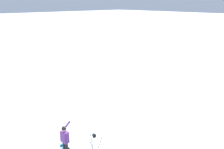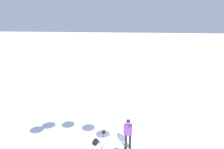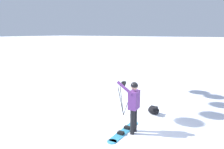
% 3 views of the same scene
% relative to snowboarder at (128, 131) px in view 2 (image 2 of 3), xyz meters
% --- Properties ---
extents(ground_plane, '(300.00, 300.00, 0.00)m').
position_rel_snowboarder_xyz_m(ground_plane, '(-0.44, -0.34, -1.02)').
color(ground_plane, white).
extents(snowboarder, '(0.64, 0.51, 1.70)m').
position_rel_snowboarder_xyz_m(snowboarder, '(0.00, 0.00, 0.00)').
color(snowboarder, black).
rests_on(snowboarder, ground_plane).
extents(gear_bag_large, '(0.48, 0.37, 0.32)m').
position_rel_snowboarder_xyz_m(gear_bag_large, '(-0.02, -1.82, -0.85)').
color(gear_bag_large, black).
rests_on(gear_bag_large, ground_plane).
extents(camera_tripod, '(0.66, 0.61, 1.36)m').
position_rel_snowboarder_xyz_m(camera_tripod, '(0.94, -1.10, -0.05)').
color(camera_tripod, '#262628').
rests_on(camera_tripod, ground_plane).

